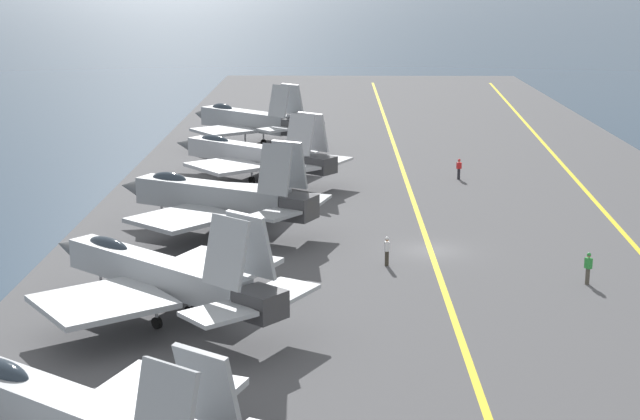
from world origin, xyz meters
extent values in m
plane|color=#23384C|center=(0.00, 0.00, 0.00)|extent=(2000.00, 2000.00, 0.00)
cube|color=#4C4C4F|center=(0.00, 0.00, 0.20)|extent=(207.25, 47.28, 0.40)
cube|color=yellow|center=(0.00, -13.00, 0.40)|extent=(186.26, 10.68, 0.01)
cube|color=yellow|center=(0.00, 0.00, 0.40)|extent=(186.52, 0.36, 0.01)
cube|color=#93999E|center=(-29.17, 14.84, 2.94)|extent=(7.76, 10.16, 1.75)
ellipsoid|color=#232D38|center=(-27.25, 17.62, 3.78)|extent=(2.33, 2.78, 0.96)
cube|color=#93999E|center=(-26.38, 12.46, 2.38)|extent=(6.88, 6.46, 0.28)
cube|color=#93999E|center=(-33.00, 10.90, 5.16)|extent=(1.89, 2.21, 2.64)
cube|color=#93999E|center=(-31.49, 9.86, 5.16)|extent=(1.89, 2.21, 2.64)
cube|color=#9EA3A8|center=(-12.34, 14.93, 2.77)|extent=(9.01, 10.36, 1.52)
cone|color=#5B5E60|center=(-7.78, 20.39, 2.77)|extent=(2.59, 2.70, 1.44)
cube|color=#38383A|center=(-17.01, 9.35, 2.77)|extent=(2.61, 2.64, 1.29)
ellipsoid|color=#232D38|center=(-9.96, 17.79, 3.49)|extent=(2.55, 2.82, 0.83)
cube|color=#9EA3A8|center=(-15.36, 16.91, 2.27)|extent=(7.60, 7.68, 0.28)
cube|color=#9EA3A8|center=(-9.86, 12.32, 2.27)|extent=(7.39, 7.23, 0.28)
cube|color=#9EA3A8|center=(-16.77, 10.88, 5.11)|extent=(2.22, 2.39, 3.14)
cube|color=#9EA3A8|center=(-15.55, 9.86, 5.11)|extent=(2.22, 2.39, 3.14)
cube|color=#9EA3A8|center=(-18.35, 11.12, 2.77)|extent=(3.57, 3.63, 0.20)
cube|color=#9EA3A8|center=(-15.03, 8.35, 2.77)|extent=(3.58, 3.40, 0.20)
cylinder|color=#B2B2B7|center=(-9.43, 18.42, 1.20)|extent=(0.16, 0.16, 1.61)
cylinder|color=black|center=(-9.43, 18.42, 0.70)|extent=(0.55, 0.60, 0.60)
cylinder|color=#B2B2B7|center=(-13.95, 14.66, 1.20)|extent=(0.16, 0.16, 1.61)
cylinder|color=black|center=(-13.95, 14.66, 0.70)|extent=(0.55, 0.60, 0.60)
cylinder|color=#B2B2B7|center=(-12.32, 13.30, 1.20)|extent=(0.16, 0.16, 1.61)
cylinder|color=black|center=(-12.32, 13.30, 0.70)|extent=(0.55, 0.60, 0.60)
cube|color=gray|center=(4.25, 14.14, 2.82)|extent=(6.65, 10.77, 1.77)
cone|color=#5B5E60|center=(7.19, 19.93, 2.82)|extent=(2.46, 2.65, 1.68)
cube|color=#38383A|center=(1.24, 8.21, 2.82)|extent=(2.64, 2.54, 1.51)
ellipsoid|color=#232D38|center=(5.79, 17.17, 3.66)|extent=(2.10, 2.87, 0.98)
cube|color=gray|center=(0.69, 15.53, 2.24)|extent=(7.58, 7.48, 0.28)
cube|color=gray|center=(7.47, 12.08, 2.24)|extent=(6.77, 6.02, 0.28)
cube|color=gray|center=(0.96, 9.71, 5.31)|extent=(1.82, 2.33, 3.16)
cube|color=gray|center=(2.62, 8.87, 5.31)|extent=(1.82, 2.33, 3.16)
cube|color=gray|center=(-0.59, 9.66, 2.82)|extent=(3.51, 3.37, 0.20)
cube|color=gray|center=(3.48, 7.58, 2.82)|extent=(3.29, 2.84, 0.20)
cylinder|color=#B2B2B7|center=(6.13, 17.84, 1.17)|extent=(0.16, 0.16, 1.53)
cylinder|color=black|center=(6.13, 17.84, 0.70)|extent=(0.47, 0.63, 0.60)
cylinder|color=#B2B2B7|center=(2.63, 13.69, 1.17)|extent=(0.16, 0.16, 1.53)
cylinder|color=black|center=(2.63, 13.69, 0.70)|extent=(0.47, 0.63, 0.60)
cylinder|color=#B2B2B7|center=(4.84, 12.57, 1.17)|extent=(0.16, 0.16, 1.53)
cylinder|color=black|center=(4.84, 12.57, 0.70)|extent=(0.47, 0.63, 0.60)
cube|color=#A8AAAF|center=(21.07, 13.10, 2.58)|extent=(9.05, 11.07, 1.55)
cone|color=#5B5E60|center=(25.61, 18.99, 2.58)|extent=(2.65, 2.82, 1.47)
cube|color=#38383A|center=(16.42, 7.08, 2.58)|extent=(2.68, 2.73, 1.32)
ellipsoid|color=#232D38|center=(23.44, 16.18, 3.32)|extent=(2.58, 2.98, 0.85)
cube|color=#A8AAAF|center=(18.29, 14.70, 2.08)|extent=(7.31, 7.19, 0.28)
cube|color=#A8AAAF|center=(23.31, 10.82, 2.08)|extent=(6.61, 6.99, 0.28)
cube|color=#A8AAAF|center=(16.62, 8.67, 4.94)|extent=(2.24, 2.50, 3.13)
cube|color=#A8AAAF|center=(17.91, 7.68, 4.94)|extent=(2.24, 2.50, 3.13)
cube|color=#A8AAAF|center=(15.01, 8.82, 2.58)|extent=(3.67, 3.70, 0.20)
cube|color=#A8AAAF|center=(18.46, 6.16, 2.58)|extent=(3.60, 3.44, 0.20)
cylinder|color=#B2B2B7|center=(23.97, 16.87, 1.10)|extent=(0.16, 0.16, 1.41)
cylinder|color=black|center=(23.97, 16.87, 0.70)|extent=(0.54, 0.61, 0.60)
cylinder|color=#B2B2B7|center=(19.41, 12.74, 1.10)|extent=(0.16, 0.16, 1.41)
cylinder|color=black|center=(19.41, 12.74, 0.70)|extent=(0.54, 0.61, 0.60)
cylinder|color=#B2B2B7|center=(21.13, 11.41, 1.10)|extent=(0.16, 0.16, 1.41)
cylinder|color=black|center=(21.13, 11.41, 0.70)|extent=(0.54, 0.61, 0.60)
cube|color=#93999E|center=(37.24, 14.73, 2.96)|extent=(8.58, 9.68, 1.82)
cone|color=#5B5E60|center=(41.41, 19.67, 2.96)|extent=(2.68, 2.73, 1.73)
cube|color=#38383A|center=(32.96, 9.67, 2.96)|extent=(2.77, 2.73, 1.55)
ellipsoid|color=#232D38|center=(39.42, 17.31, 3.83)|extent=(2.51, 2.72, 1.00)
cube|color=#93999E|center=(34.40, 16.63, 2.37)|extent=(6.81, 6.84, 0.28)
cube|color=#93999E|center=(39.59, 12.25, 2.37)|extent=(6.58, 6.51, 0.28)
cube|color=#93999E|center=(33.01, 11.21, 5.39)|extent=(2.07, 2.21, 3.00)
cube|color=#93999E|center=(34.47, 9.97, 5.39)|extent=(2.07, 2.21, 3.00)
cube|color=#93999E|center=(31.49, 11.51, 2.96)|extent=(3.41, 3.50, 0.20)
cube|color=#93999E|center=(35.02, 8.52, 2.96)|extent=(3.48, 3.23, 0.20)
cylinder|color=#B2B2B7|center=(39.91, 17.89, 1.22)|extent=(0.16, 0.16, 1.65)
cylinder|color=black|center=(39.91, 17.89, 0.70)|extent=(0.56, 0.60, 0.60)
cylinder|color=#B2B2B7|center=(35.53, 14.69, 1.22)|extent=(0.16, 0.16, 1.65)
cylinder|color=black|center=(35.53, 14.69, 0.70)|extent=(0.56, 0.60, 0.60)
cylinder|color=#B2B2B7|center=(37.48, 13.04, 1.22)|extent=(0.16, 0.16, 1.65)
cylinder|color=black|center=(37.48, 13.04, 0.70)|extent=(0.56, 0.60, 0.60)
cylinder|color=#4C473D|center=(-6.70, -8.08, 0.86)|extent=(0.24, 0.24, 0.93)
cube|color=green|center=(-6.70, -8.08, 1.63)|extent=(0.46, 0.42, 0.60)
sphere|color=#9E7051|center=(-6.70, -8.08, 2.06)|extent=(0.22, 0.22, 0.22)
sphere|color=green|center=(-6.70, -8.08, 2.12)|extent=(0.24, 0.24, 0.24)
cylinder|color=#383328|center=(-3.32, 2.90, 0.86)|extent=(0.24, 0.24, 0.91)
cube|color=white|center=(-3.32, 2.90, 1.59)|extent=(0.42, 0.32, 0.56)
sphere|color=#9E7051|center=(-3.32, 2.90, 2.01)|extent=(0.22, 0.22, 0.22)
sphere|color=white|center=(-3.32, 2.90, 2.07)|extent=(0.24, 0.24, 0.24)
cylinder|color=#232328|center=(21.37, -4.41, 0.85)|extent=(0.24, 0.24, 0.91)
cube|color=red|center=(21.37, -4.41, 1.57)|extent=(0.33, 0.43, 0.53)
sphere|color=#9E7051|center=(21.37, -4.41, 1.96)|extent=(0.22, 0.22, 0.22)
sphere|color=red|center=(21.37, -4.41, 2.02)|extent=(0.24, 0.24, 0.24)
camera|label=1|loc=(-58.84, 6.10, 17.43)|focal=55.00mm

